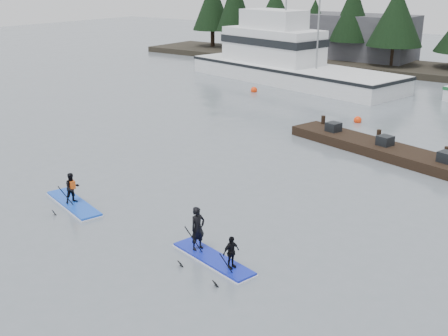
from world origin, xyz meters
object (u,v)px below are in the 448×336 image
Objects in this scene: paddleboard_solo at (73,196)px; paddleboard_duo at (211,246)px; floating_dock at (418,159)px; fishing_boat_large at (287,71)px.

paddleboard_duo reaches higher than paddleboard_solo.
paddleboard_duo reaches higher than floating_dock.
paddleboard_duo is at bearing -83.80° from floating_dock.
floating_dock is at bearing -31.20° from fishing_boat_large.
paddleboard_solo is (-9.57, -13.51, 0.14)m from floating_dock.
floating_dock is at bearing 94.06° from paddleboard_duo.
fishing_boat_large is 23.27m from floating_dock.
floating_dock is 16.56m from paddleboard_solo.
paddleboard_solo is at bearing -169.21° from paddleboard_duo.
floating_dock is at bearing 71.08° from paddleboard_solo.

